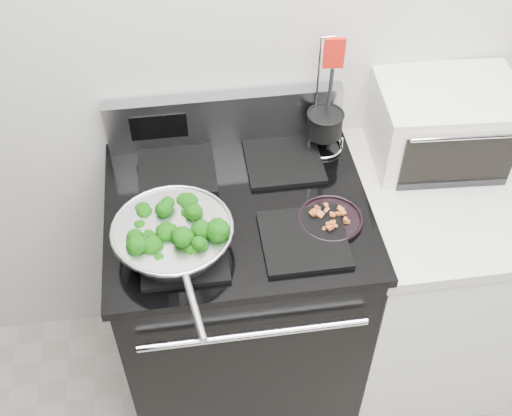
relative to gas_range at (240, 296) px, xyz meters
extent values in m
cube|color=beige|center=(0.30, 0.34, 0.86)|extent=(4.00, 0.02, 2.70)
cube|color=black|center=(0.00, 0.00, -0.03)|extent=(0.76, 0.66, 0.92)
cube|color=black|center=(0.00, 0.00, 0.45)|extent=(0.79, 0.69, 0.03)
cube|color=#99999E|center=(0.00, 0.30, 0.55)|extent=(0.76, 0.05, 0.18)
cube|color=black|center=(-0.17, -0.17, 0.47)|extent=(0.24, 0.24, 0.01)
cube|color=black|center=(0.17, -0.17, 0.47)|extent=(0.24, 0.24, 0.01)
cube|color=black|center=(-0.17, 0.17, 0.47)|extent=(0.24, 0.24, 0.01)
cube|color=black|center=(0.17, 0.17, 0.47)|extent=(0.24, 0.24, 0.01)
cube|color=white|center=(0.68, 0.00, -0.05)|extent=(0.60, 0.66, 0.88)
cube|color=beige|center=(0.68, 0.00, 0.41)|extent=(0.62, 0.68, 0.04)
torus|color=silver|center=(-0.19, -0.15, 0.54)|extent=(0.34, 0.34, 0.01)
cylinder|color=silver|center=(-0.15, -0.41, 0.54)|extent=(0.05, 0.20, 0.02)
cylinder|color=black|center=(0.26, -0.11, 0.47)|extent=(0.19, 0.19, 0.01)
cylinder|color=black|center=(0.31, 0.22, 0.56)|extent=(0.11, 0.11, 0.08)
cylinder|color=black|center=(0.31, 0.22, 0.65)|extent=(0.01, 0.01, 0.25)
cube|color=red|center=(0.31, 0.22, 0.83)|extent=(0.06, 0.02, 0.10)
cube|color=white|center=(0.69, 0.17, 0.56)|extent=(0.46, 0.35, 0.25)
cube|color=black|center=(0.69, 0.01, 0.55)|extent=(0.35, 0.03, 0.18)
camera|label=1|loc=(-0.13, -1.34, 1.83)|focal=45.00mm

